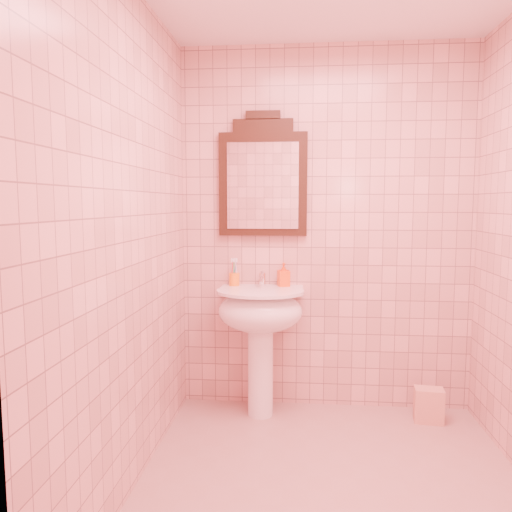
# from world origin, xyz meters

# --- Properties ---
(floor) EXTENTS (2.20, 2.20, 0.00)m
(floor) POSITION_xyz_m (0.00, 0.00, 0.00)
(floor) COLOR tan
(floor) RESTS_ON ground
(back_wall) EXTENTS (2.00, 0.02, 2.50)m
(back_wall) POSITION_xyz_m (0.00, 1.10, 1.25)
(back_wall) COLOR #E6A9A1
(back_wall) RESTS_ON floor
(pedestal_sink) EXTENTS (0.58, 0.58, 0.86)m
(pedestal_sink) POSITION_xyz_m (-0.43, 0.87, 0.66)
(pedestal_sink) COLOR white
(pedestal_sink) RESTS_ON floor
(faucet) EXTENTS (0.04, 0.16, 0.11)m
(faucet) POSITION_xyz_m (-0.43, 1.01, 0.92)
(faucet) COLOR white
(faucet) RESTS_ON pedestal_sink
(mirror) EXTENTS (0.61, 0.06, 0.85)m
(mirror) POSITION_xyz_m (-0.43, 1.07, 1.60)
(mirror) COLOR black
(mirror) RESTS_ON back_wall
(toothbrush_cup) EXTENTS (0.07, 0.07, 0.17)m
(toothbrush_cup) POSITION_xyz_m (-0.63, 1.02, 0.91)
(toothbrush_cup) COLOR orange
(toothbrush_cup) RESTS_ON pedestal_sink
(soap_dispenser) EXTENTS (0.09, 0.10, 0.16)m
(soap_dispenser) POSITION_xyz_m (-0.29, 1.03, 0.94)
(soap_dispenser) COLOR #F15314
(soap_dispenser) RESTS_ON pedestal_sink
(towel) EXTENTS (0.20, 0.14, 0.22)m
(towel) POSITION_xyz_m (0.68, 0.87, 0.11)
(towel) COLOR tan
(towel) RESTS_ON floor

